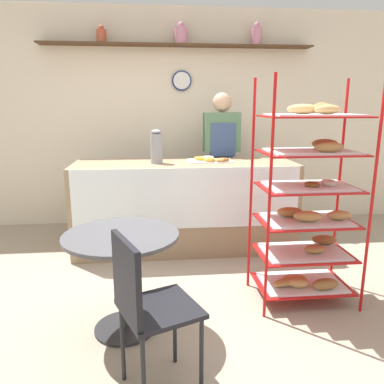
{
  "coord_description": "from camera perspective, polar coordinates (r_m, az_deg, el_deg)",
  "views": [
    {
      "loc": [
        -0.31,
        -2.71,
        1.53
      ],
      "look_at": [
        0.0,
        0.4,
        0.8
      ],
      "focal_mm": 35.0,
      "sensor_mm": 36.0,
      "label": 1
    }
  ],
  "objects": [
    {
      "name": "person_worker",
      "position": [
        4.48,
        4.46,
        5.23
      ],
      "size": [
        0.41,
        0.23,
        1.67
      ],
      "color": "#282833",
      "rests_on": "ground_plane"
    },
    {
      "name": "donut_tray_counter",
      "position": [
        4.01,
        2.85,
        4.94
      ],
      "size": [
        0.47,
        0.3,
        0.05
      ],
      "color": "white",
      "rests_on": "display_counter"
    },
    {
      "name": "cafe_table",
      "position": [
        2.58,
        -10.62,
        -9.82
      ],
      "size": [
        0.77,
        0.77,
        0.7
      ],
      "color": "#262628",
      "rests_on": "ground_plane"
    },
    {
      "name": "coffee_carafe",
      "position": [
        3.88,
        -5.44,
        6.87
      ],
      "size": [
        0.12,
        0.12,
        0.35
      ],
      "color": "gray",
      "rests_on": "display_counter"
    },
    {
      "name": "ground_plane",
      "position": [
        3.13,
        0.77,
        -16.15
      ],
      "size": [
        14.0,
        14.0,
        0.0
      ],
      "primitive_type": "plane",
      "color": "gray"
    },
    {
      "name": "cafe_chair",
      "position": [
        2.0,
        -7.25,
        -16.0
      ],
      "size": [
        0.5,
        0.5,
        0.9
      ],
      "rotation": [
        0.0,
        0.0,
        8.25
      ],
      "color": "black",
      "rests_on": "ground_plane"
    },
    {
      "name": "display_counter",
      "position": [
        4.02,
        -1.06,
        -2.15
      ],
      "size": [
        2.32,
        0.69,
        0.94
      ],
      "color": "#937A5B",
      "rests_on": "ground_plane"
    },
    {
      "name": "pastry_rack",
      "position": [
        3.0,
        17.36,
        -1.74
      ],
      "size": [
        0.77,
        0.52,
        1.73
      ],
      "color": "#B71414",
      "rests_on": "ground_plane"
    },
    {
      "name": "back_wall",
      "position": [
        4.92,
        -2.11,
        11.19
      ],
      "size": [
        10.0,
        0.3,
        2.7
      ],
      "color": "beige",
      "rests_on": "ground_plane"
    }
  ]
}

